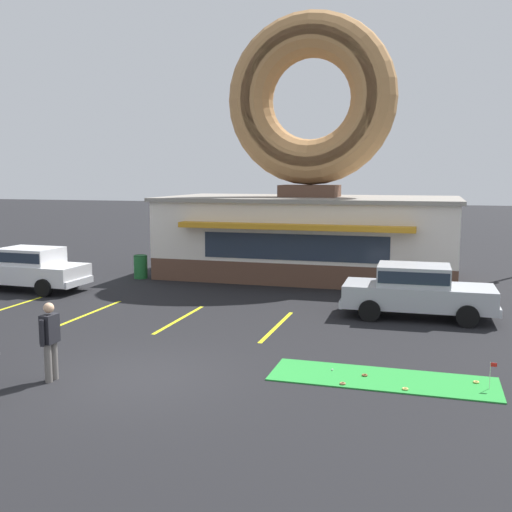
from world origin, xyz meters
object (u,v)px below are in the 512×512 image
(putting_flag_pin, at_px, (492,369))
(car_silver, at_px, (417,289))
(pedestrian_blue_sweater_man, at_px, (50,338))
(trash_bin, at_px, (141,266))
(golf_ball, at_px, (332,370))
(car_white, at_px, (29,267))

(putting_flag_pin, height_order, car_silver, car_silver)
(pedestrian_blue_sweater_man, relative_size, trash_bin, 1.71)
(golf_ball, xyz_separation_m, car_white, (-12.40, 6.17, 0.82))
(car_silver, bearing_deg, putting_flag_pin, -74.76)
(golf_ball, distance_m, putting_flag_pin, 3.26)
(trash_bin, bearing_deg, car_silver, -19.27)
(putting_flag_pin, xyz_separation_m, trash_bin, (-12.85, 9.91, 0.06))
(car_silver, xyz_separation_m, car_white, (-14.00, 0.39, 0.00))
(pedestrian_blue_sweater_man, xyz_separation_m, trash_bin, (-4.07, 11.91, -0.42))
(car_white, xyz_separation_m, pedestrian_blue_sweater_man, (6.86, -8.38, 0.05))
(putting_flag_pin, height_order, car_white, car_white)
(car_silver, xyz_separation_m, pedestrian_blue_sweater_man, (-7.15, -7.99, 0.05))
(car_silver, bearing_deg, car_white, 178.38)
(golf_ball, relative_size, car_silver, 0.01)
(golf_ball, distance_m, pedestrian_blue_sweater_man, 6.04)
(putting_flag_pin, xyz_separation_m, car_silver, (-1.63, 5.99, 0.43))
(car_white, bearing_deg, golf_ball, -26.44)
(car_silver, xyz_separation_m, trash_bin, (-11.22, 3.92, -0.37))
(car_silver, relative_size, pedestrian_blue_sweater_man, 2.76)
(car_white, relative_size, trash_bin, 4.73)
(golf_ball, xyz_separation_m, pedestrian_blue_sweater_man, (-5.54, -2.22, 0.87))
(putting_flag_pin, relative_size, trash_bin, 0.56)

